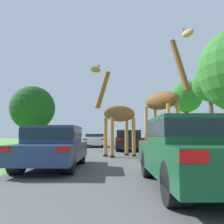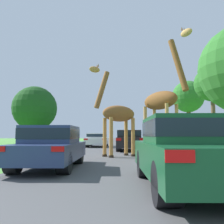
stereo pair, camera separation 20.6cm
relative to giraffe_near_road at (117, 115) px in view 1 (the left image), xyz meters
name	(u,v)px [view 1 (the left image)]	position (x,y,z in m)	size (l,w,h in m)	color
road	(115,144)	(0.22, 17.20, -2.06)	(6.92, 120.00, 0.00)	#4C4C4F
giraffe_near_road	(117,115)	(0.00, 0.00, 0.00)	(2.46, 1.77, 4.55)	#B77F3D
giraffe_companion	(163,100)	(1.99, -1.48, 0.54)	(1.92, 2.71, 5.46)	tan
car_lead_maroon	(197,150)	(1.45, -7.01, -1.29)	(1.92, 4.17, 1.43)	#144C28
car_queue_right	(127,138)	(1.43, 14.37, -1.35)	(1.98, 4.65, 1.30)	gray
car_queue_left	(95,139)	(-1.77, 10.02, -1.39)	(1.90, 4.42, 1.24)	silver
car_far_ahead	(127,140)	(0.83, 4.76, -1.32)	(1.77, 4.14, 1.40)	black
car_verge_right	(53,146)	(-2.18, -4.15, -1.34)	(1.74, 4.05, 1.35)	navy
tree_left_edge	(185,97)	(9.20, 18.09, 3.82)	(4.03, 4.03, 7.97)	brown
tree_far_right	(32,108)	(-10.01, 16.88, 2.27)	(5.40, 5.40, 7.05)	brown
tree_mid_field	(209,85)	(9.81, 12.06, 4.17)	(3.61, 3.61, 8.10)	brown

